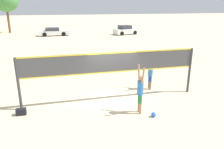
# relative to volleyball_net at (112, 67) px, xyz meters

# --- Properties ---
(ground_plane) EXTENTS (200.00, 200.00, 0.00)m
(ground_plane) POSITION_rel_volleyball_net_xyz_m (0.00, 0.00, -1.79)
(ground_plane) COLOR beige
(volleyball_net) EXTENTS (8.99, 0.13, 2.52)m
(volleyball_net) POSITION_rel_volleyball_net_xyz_m (0.00, 0.00, 0.00)
(volleyball_net) COLOR #38383D
(volleyball_net) RESTS_ON ground_plane
(player_spiker) EXTENTS (0.28, 0.72, 2.23)m
(player_spiker) POSITION_rel_volleyball_net_xyz_m (0.86, -1.71, -0.61)
(player_spiker) COLOR tan
(player_spiker) RESTS_ON ground_plane
(player_blocker) EXTENTS (0.28, 0.69, 2.04)m
(player_blocker) POSITION_rel_volleyball_net_xyz_m (2.52, 0.93, -0.72)
(player_blocker) COLOR #8C664C
(player_blocker) RESTS_ON ground_plane
(volleyball) EXTENTS (0.22, 0.22, 0.22)m
(volleyball) POSITION_rel_volleyball_net_xyz_m (1.33, -2.23, -1.68)
(volleyball) COLOR blue
(volleyball) RESTS_ON ground_plane
(gear_bag) EXTENTS (0.43, 0.26, 0.29)m
(gear_bag) POSITION_rel_volleyball_net_xyz_m (-4.37, -0.57, -1.65)
(gear_bag) COLOR black
(gear_bag) RESTS_ON ground_plane
(parked_car_near) EXTENTS (4.72, 2.05, 1.25)m
(parked_car_near) POSITION_rel_volleyball_net_xyz_m (-2.95, 26.16, -1.22)
(parked_car_near) COLOR silver
(parked_car_near) RESTS_ON ground_plane
(parked_car_mid) EXTENTS (4.35, 2.68, 1.50)m
(parked_car_mid) POSITION_rel_volleyball_net_xyz_m (8.64, 24.83, -1.13)
(parked_car_mid) COLOR silver
(parked_car_mid) RESTS_ON ground_plane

